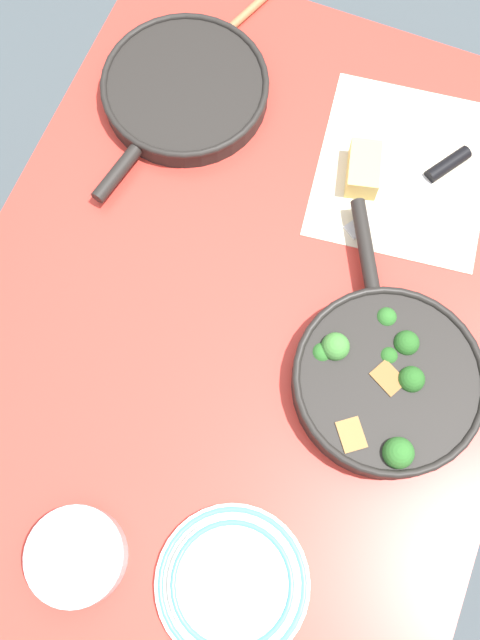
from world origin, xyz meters
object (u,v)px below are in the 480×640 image
(wooden_spoon, at_px, (231,27))
(prep_bowl_steel, at_px, (77,556))
(skillet_broccoli, at_px, (386,379))
(cheese_block, at_px, (363,169))
(skillet_eggs, at_px, (185,89))
(grater_knife, at_px, (426,180))
(dinner_plate_stack, at_px, (232,584))

(wooden_spoon, xyz_separation_m, prep_bowl_steel, (0.93, 0.14, 0.01))
(skillet_broccoli, distance_m, wooden_spoon, 0.71)
(skillet_broccoli, height_order, cheese_block, skillet_broccoli)
(skillet_eggs, bearing_deg, grater_knife, 100.93)
(skillet_eggs, distance_m, grater_knife, 0.45)
(cheese_block, xyz_separation_m, prep_bowl_steel, (0.74, -0.18, -0.00))
(dinner_plate_stack, bearing_deg, grater_knife, 174.74)
(wooden_spoon, distance_m, cheese_block, 0.38)
(skillet_eggs, distance_m, cheese_block, 0.34)
(wooden_spoon, height_order, dinner_plate_stack, dinner_plate_stack)
(grater_knife, distance_m, dinner_plate_stack, 0.72)
(wooden_spoon, bearing_deg, grater_knife, 89.21)
(wooden_spoon, distance_m, dinner_plate_stack, 0.96)
(cheese_block, height_order, dinner_plate_stack, cheese_block)
(skillet_eggs, bearing_deg, prep_bowl_steel, 23.46)
(cheese_block, relative_size, dinner_plate_stack, 0.45)
(skillet_eggs, bearing_deg, dinner_plate_stack, 39.36)
(wooden_spoon, xyz_separation_m, cheese_block, (0.20, 0.32, 0.02))
(grater_knife, bearing_deg, dinner_plate_stack, 27.56)
(skillet_eggs, distance_m, wooden_spoon, 0.17)
(prep_bowl_steel, bearing_deg, dinner_plate_stack, 102.12)
(grater_knife, distance_m, cheese_block, 0.11)
(cheese_block, distance_m, dinner_plate_stack, 0.69)
(dinner_plate_stack, distance_m, prep_bowl_steel, 0.22)
(wooden_spoon, distance_m, grater_knife, 0.46)
(dinner_plate_stack, bearing_deg, wooden_spoon, -157.97)
(skillet_broccoli, distance_m, skillet_eggs, 0.61)
(wooden_spoon, distance_m, prep_bowl_steel, 0.94)
(skillet_broccoli, distance_m, dinner_plate_stack, 0.37)
(skillet_broccoli, relative_size, cheese_block, 4.21)
(skillet_eggs, relative_size, dinner_plate_stack, 1.81)
(wooden_spoon, height_order, grater_knife, grater_knife)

